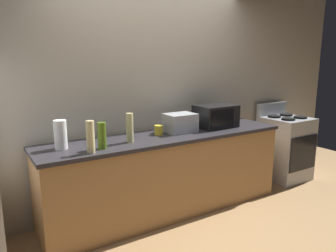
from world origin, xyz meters
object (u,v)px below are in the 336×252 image
object	(u,v)px
microwave	(216,116)
bottle_vinegar	(130,128)
toaster_oven	(180,123)
bottle_hand_soap	(90,137)
paper_towel_roll	(60,135)
mug_yellow	(159,130)
stove_range	(285,147)
bottle_olive_oil	(102,136)

from	to	relation	value
microwave	bottle_vinegar	xyz separation A→B (m)	(-1.20, -0.11, 0.01)
toaster_oven	bottle_hand_soap	bearing A→B (deg)	-165.97
microwave	paper_towel_roll	bearing A→B (deg)	179.93
mug_yellow	toaster_oven	bearing A→B (deg)	-2.31
stove_range	toaster_oven	world-z (taller)	toaster_oven
microwave	stove_range	bearing A→B (deg)	-2.14
microwave	bottle_vinegar	size ratio (longest dim) A/B	1.64
microwave	paper_towel_roll	size ratio (longest dim) A/B	1.78
stove_range	microwave	bearing A→B (deg)	177.86
bottle_olive_oil	bottle_hand_soap	world-z (taller)	bottle_hand_soap
mug_yellow	bottle_olive_oil	bearing A→B (deg)	-163.45
stove_range	paper_towel_roll	size ratio (longest dim) A/B	4.00
stove_range	mug_yellow	distance (m)	2.13
bottle_vinegar	bottle_hand_soap	size ratio (longest dim) A/B	1.01
stove_range	bottle_vinegar	distance (m)	2.56
microwave	mug_yellow	xyz separation A→B (m)	(-0.79, 0.02, -0.08)
bottle_hand_soap	mug_yellow	world-z (taller)	bottle_hand_soap
bottle_vinegar	bottle_hand_soap	xyz separation A→B (m)	(-0.46, -0.16, -0.00)
stove_range	toaster_oven	size ratio (longest dim) A/B	3.18
bottle_olive_oil	mug_yellow	distance (m)	0.77
paper_towel_roll	bottle_olive_oil	xyz separation A→B (m)	(0.32, -0.20, -0.01)
microwave	bottle_olive_oil	bearing A→B (deg)	-172.71
toaster_oven	bottle_olive_oil	world-z (taller)	bottle_olive_oil
mug_yellow	bottle_vinegar	bearing A→B (deg)	-162.00
bottle_olive_oil	bottle_hand_soap	xyz separation A→B (m)	(-0.13, -0.08, 0.02)
microwave	mug_yellow	size ratio (longest dim) A/B	4.66
stove_range	bottle_olive_oil	bearing A→B (deg)	-177.00
bottle_hand_soap	bottle_olive_oil	bearing A→B (deg)	30.50
stove_range	paper_towel_roll	bearing A→B (deg)	179.08
toaster_oven	bottle_vinegar	distance (m)	0.70
paper_towel_roll	bottle_vinegar	xyz separation A→B (m)	(0.65, -0.11, 0.01)
paper_towel_roll	bottle_olive_oil	world-z (taller)	paper_towel_roll
bottle_vinegar	paper_towel_roll	bearing A→B (deg)	170.09
toaster_oven	bottle_olive_oil	xyz separation A→B (m)	(-1.01, -0.21, 0.02)
microwave	paper_towel_roll	distance (m)	1.85
mug_yellow	paper_towel_roll	bearing A→B (deg)	-178.86
bottle_vinegar	mug_yellow	bearing A→B (deg)	18.00
paper_towel_roll	mug_yellow	size ratio (longest dim) A/B	2.62
paper_towel_roll	bottle_hand_soap	world-z (taller)	bottle_hand_soap
toaster_oven	bottle_olive_oil	bearing A→B (deg)	-168.41
toaster_oven	mug_yellow	xyz separation A→B (m)	(-0.28, 0.01, -0.05)
microwave	toaster_oven	distance (m)	0.52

